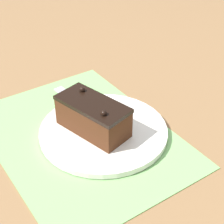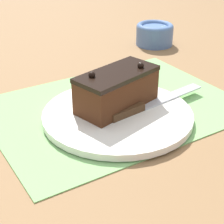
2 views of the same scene
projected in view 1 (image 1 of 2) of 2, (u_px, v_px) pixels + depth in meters
name	position (u px, v px, depth m)	size (l,w,h in m)	color
ground_plane	(81.00, 137.00, 0.79)	(3.00, 3.00, 0.00)	olive
placemat_woven	(81.00, 136.00, 0.78)	(0.46, 0.34, 0.00)	#7AB266
cake_plate	(103.00, 131.00, 0.79)	(0.27, 0.27, 0.01)	white
chocolate_cake	(93.00, 116.00, 0.76)	(0.17, 0.11, 0.08)	#472614
serving_knife	(97.00, 115.00, 0.82)	(0.23, 0.05, 0.01)	#472D19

